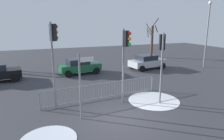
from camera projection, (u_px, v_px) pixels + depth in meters
ground_plane at (120, 117)px, 10.49m from camera, size 60.00×60.00×0.00m
traffic_light_rear_left at (125, 50)px, 11.57m from camera, size 0.42×0.52×4.42m
traffic_light_rear_right at (54, 46)px, 10.80m from camera, size 0.47×0.46×4.79m
traffic_light_foreground_right at (162, 52)px, 11.68m from camera, size 0.37×0.55×4.21m
direction_sign_post at (81, 83)px, 9.90m from camera, size 0.79×0.16×3.36m
pedestrian_guard_railing at (103, 91)px, 12.74m from camera, size 7.65×0.71×1.07m
car_green_near at (79, 66)px, 19.04m from camera, size 3.96×2.26×1.47m
car_silver_mid at (147, 62)px, 21.06m from camera, size 4.00×2.38×1.47m
street_lamp at (208, 28)px, 21.17m from camera, size 0.36×0.36×6.88m
bare_tree_centre at (152, 39)px, 27.74m from camera, size 1.74×1.73×5.33m
snow_patch_kerb at (154, 100)px, 12.67m from camera, size 3.15×3.15×0.01m
snow_patch_island at (48, 140)px, 8.43m from camera, size 2.36×2.36×0.01m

